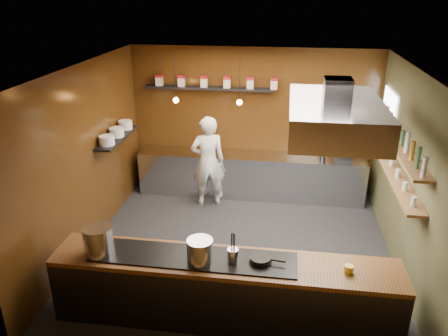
% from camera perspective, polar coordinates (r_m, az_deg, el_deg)
% --- Properties ---
extents(floor, '(5.00, 5.00, 0.00)m').
position_cam_1_polar(floor, '(7.40, 1.87, -10.83)').
color(floor, black).
rests_on(floor, ground).
extents(back_wall, '(5.00, 0.00, 5.00)m').
position_cam_1_polar(back_wall, '(9.03, 3.81, 6.04)').
color(back_wall, black).
rests_on(back_wall, ground).
extents(left_wall, '(0.00, 5.00, 5.00)m').
position_cam_1_polar(left_wall, '(7.36, -17.69, 1.02)').
color(left_wall, black).
rests_on(left_wall, ground).
extents(right_wall, '(0.00, 5.00, 5.00)m').
position_cam_1_polar(right_wall, '(6.91, 23.12, -1.22)').
color(right_wall, '#424225').
rests_on(right_wall, ground).
extents(ceiling, '(5.00, 5.00, 0.00)m').
position_cam_1_polar(ceiling, '(6.26, 2.22, 12.69)').
color(ceiling, silver).
rests_on(ceiling, back_wall).
extents(window_pane, '(0.00, 1.00, 1.00)m').
position_cam_1_polar(window_pane, '(8.33, 20.55, 6.04)').
color(window_pane, white).
rests_on(window_pane, right_wall).
extents(prep_counter, '(4.60, 0.65, 0.90)m').
position_cam_1_polar(prep_counter, '(9.09, 3.46, -0.91)').
color(prep_counter, silver).
rests_on(prep_counter, floor).
extents(pass_counter, '(4.40, 0.72, 0.94)m').
position_cam_1_polar(pass_counter, '(5.84, 0.03, -15.65)').
color(pass_counter, '#38383D').
rests_on(pass_counter, floor).
extents(tin_shelf, '(2.60, 0.26, 0.04)m').
position_cam_1_polar(tin_shelf, '(8.83, -2.07, 10.39)').
color(tin_shelf, black).
rests_on(tin_shelf, back_wall).
extents(plate_shelf, '(0.30, 1.40, 0.04)m').
position_cam_1_polar(plate_shelf, '(8.14, -13.79, 3.89)').
color(plate_shelf, black).
rests_on(plate_shelf, left_wall).
extents(bottle_shelf_upper, '(0.26, 2.80, 0.04)m').
position_cam_1_polar(bottle_shelf_upper, '(6.99, 21.82, 2.98)').
color(bottle_shelf_upper, '#8C5E38').
rests_on(bottle_shelf_upper, right_wall).
extents(bottle_shelf_lower, '(0.26, 2.80, 0.04)m').
position_cam_1_polar(bottle_shelf_lower, '(7.15, 21.28, -0.56)').
color(bottle_shelf_lower, '#8C5E38').
rests_on(bottle_shelf_lower, right_wall).
extents(extractor_hood, '(1.20, 2.00, 0.72)m').
position_cam_1_polar(extractor_hood, '(5.98, 14.29, 6.65)').
color(extractor_hood, '#38383D').
rests_on(extractor_hood, ceiling).
extents(pendant_left, '(0.10, 0.10, 0.95)m').
position_cam_1_polar(pendant_left, '(8.32, -6.32, 9.15)').
color(pendant_left, black).
rests_on(pendant_left, ceiling).
extents(pendant_right, '(0.10, 0.10, 0.95)m').
position_cam_1_polar(pendant_right, '(8.11, 2.03, 8.91)').
color(pendant_right, black).
rests_on(pendant_right, ceiling).
extents(storage_tins, '(2.43, 0.13, 0.22)m').
position_cam_1_polar(storage_tins, '(8.78, -1.10, 11.20)').
color(storage_tins, beige).
rests_on(storage_tins, tin_shelf).
extents(plate_stacks, '(0.26, 1.16, 0.16)m').
position_cam_1_polar(plate_stacks, '(8.11, -13.85, 4.56)').
color(plate_stacks, white).
rests_on(plate_stacks, plate_shelf).
extents(bottles, '(0.06, 2.66, 0.24)m').
position_cam_1_polar(bottles, '(6.95, 21.99, 4.07)').
color(bottles, silver).
rests_on(bottles, bottle_shelf_upper).
extents(wine_glasses, '(0.07, 2.37, 0.13)m').
position_cam_1_polar(wine_glasses, '(7.12, 21.38, 0.07)').
color(wine_glasses, silver).
rests_on(wine_glasses, bottle_shelf_lower).
extents(stockpot_large, '(0.48, 0.48, 0.37)m').
position_cam_1_polar(stockpot_large, '(5.80, -16.10, -9.03)').
color(stockpot_large, silver).
rests_on(stockpot_large, pass_counter).
extents(stockpot_small, '(0.42, 0.42, 0.30)m').
position_cam_1_polar(stockpot_small, '(5.44, -3.16, -10.76)').
color(stockpot_small, silver).
rests_on(stockpot_small, pass_counter).
extents(utensil_crock, '(0.18, 0.18, 0.18)m').
position_cam_1_polar(utensil_crock, '(5.46, 1.16, -11.35)').
color(utensil_crock, silver).
rests_on(utensil_crock, pass_counter).
extents(frying_pan, '(0.45, 0.28, 0.07)m').
position_cam_1_polar(frying_pan, '(5.51, 4.83, -11.82)').
color(frying_pan, black).
rests_on(frying_pan, pass_counter).
extents(butter_jar, '(0.14, 0.14, 0.10)m').
position_cam_1_polar(butter_jar, '(5.54, 15.99, -12.58)').
color(butter_jar, gold).
rests_on(butter_jar, pass_counter).
extents(espresso_machine, '(0.42, 0.40, 0.37)m').
position_cam_1_polar(espresso_machine, '(8.91, 15.43, 2.20)').
color(espresso_machine, black).
rests_on(espresso_machine, prep_counter).
extents(chef, '(0.77, 0.63, 1.83)m').
position_cam_1_polar(chef, '(8.52, -2.12, 0.85)').
color(chef, silver).
rests_on(chef, floor).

